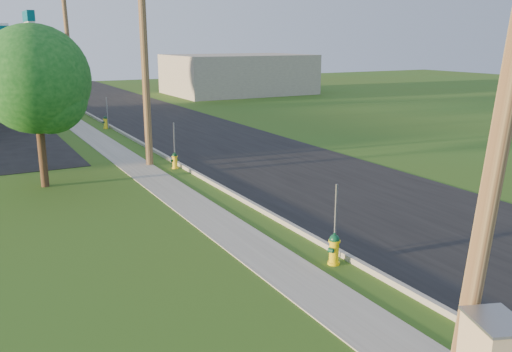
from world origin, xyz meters
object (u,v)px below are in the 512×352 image
at_px(hydrant_far, 106,122).
at_px(hydrant_near, 334,249).
at_px(tree_verge, 38,84).
at_px(utility_pole_far, 69,50).
at_px(hydrant_mid, 175,161).
at_px(price_pylon, 31,41).
at_px(utility_pole_near, 509,90).
at_px(utility_pole_mid, 144,53).

bearing_deg(hydrant_far, hydrant_near, -90.25).
relative_size(tree_verge, hydrant_near, 7.36).
height_order(utility_pole_far, tree_verge, utility_pole_far).
relative_size(tree_verge, hydrant_mid, 8.40).
height_order(price_pylon, hydrant_far, price_pylon).
bearing_deg(utility_pole_far, hydrant_far, -83.83).
height_order(tree_verge, hydrant_far, tree_verge).
height_order(price_pylon, hydrant_mid, price_pylon).
bearing_deg(hydrant_near, hydrant_far, 89.75).
relative_size(utility_pole_far, tree_verge, 1.55).
distance_m(utility_pole_near, price_pylon, 23.83).
bearing_deg(hydrant_far, utility_pole_near, -91.42).
bearing_deg(hydrant_near, utility_pole_far, 91.14).
distance_m(utility_pole_mid, price_pylon, 6.76).
bearing_deg(hydrant_far, hydrant_mid, -89.85).
bearing_deg(utility_pole_far, tree_verge, -103.15).
distance_m(price_pylon, hydrant_far, 8.95).
bearing_deg(hydrant_far, utility_pole_far, 96.17).
bearing_deg(utility_pole_mid, utility_pole_near, -90.00).
bearing_deg(hydrant_mid, hydrant_far, 90.15).
bearing_deg(utility_pole_mid, tree_verge, -159.32).
relative_size(price_pylon, tree_verge, 1.12).
relative_size(utility_pole_mid, hydrant_far, 11.76).
bearing_deg(hydrant_mid, utility_pole_far, 92.26).
height_order(utility_pole_near, utility_pole_far, utility_pole_far).
bearing_deg(hydrant_mid, tree_verge, -174.60).
xyz_separation_m(tree_verge, hydrant_near, (5.23, -11.35, -3.53)).
bearing_deg(utility_pole_near, tree_verge, 105.84).
bearing_deg(utility_pole_mid, price_pylon, 125.34).
bearing_deg(hydrant_near, utility_pole_near, -97.20).
relative_size(utility_pole_far, hydrant_far, 11.41).
height_order(hydrant_near, hydrant_far, hydrant_far).
xyz_separation_m(tree_verge, hydrant_mid, (5.37, 0.51, -3.58)).
height_order(tree_verge, hydrant_near, tree_verge).
relative_size(hydrant_mid, hydrant_far, 0.87).
bearing_deg(hydrant_near, hydrant_mid, 89.33).
xyz_separation_m(utility_pole_near, utility_pole_mid, (-0.00, 18.00, 0.15)).
height_order(utility_pole_near, utility_pole_mid, utility_pole_mid).
height_order(utility_pole_mid, hydrant_far, utility_pole_mid).
bearing_deg(hydrant_far, tree_verge, -112.28).
xyz_separation_m(utility_pole_mid, tree_verge, (-4.61, -1.74, -1.01)).
bearing_deg(hydrant_near, tree_verge, 114.76).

